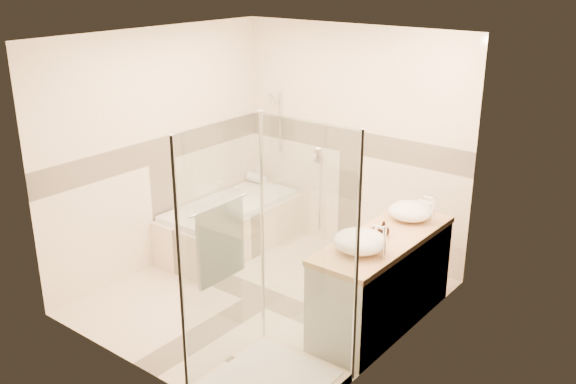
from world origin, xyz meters
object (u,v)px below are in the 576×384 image
Objects in this scene: vessel_sink_far at (360,241)px; shower_enclosure at (265,322)px; amenity_bottle_a at (374,235)px; bathtub at (231,223)px; vanity at (382,281)px; vessel_sink_near at (410,211)px; amenity_bottle_b at (384,229)px.

shower_enclosure is at bearing -106.95° from vessel_sink_far.
bathtub is at bearing 166.57° from amenity_bottle_a.
vessel_sink_near is (-0.02, 0.50, 0.51)m from vanity.
bathtub is 2.24m from amenity_bottle_b.
amenity_bottle_b is at bearing -90.00° from vessel_sink_near.
vessel_sink_far is at bearing -90.00° from amenity_bottle_b.
bathtub is 2.34m from vessel_sink_far.
vanity is 1.31m from shower_enclosure.
vanity is 0.64m from vessel_sink_far.
vanity is 3.96× the size of vessel_sink_near.
vessel_sink_near is at bearing 90.00° from amenity_bottle_b.
vessel_sink_near is 0.92× the size of vessel_sink_far.
shower_enclosure is 4.58× the size of vessel_sink_far.
vessel_sink_far is (0.27, 0.89, 0.43)m from shower_enclosure.
shower_enclosure is 1.84m from vessel_sink_near.
amenity_bottle_a is 0.17m from amenity_bottle_b.
amenity_bottle_a is (0.00, -0.66, -0.01)m from vessel_sink_near.
shower_enclosure is (1.86, -1.62, 0.20)m from bathtub.
vessel_sink_far reaches higher than amenity_bottle_a.
vessel_sink_near is at bearing 92.30° from vanity.
shower_enclosure reaches higher than bathtub.
amenity_bottle_a reaches higher than vanity.
amenity_bottle_a is at bearing 76.22° from shower_enclosure.
shower_enclosure is 14.26× the size of amenity_bottle_a.
vessel_sink_far reaches higher than vanity.
vanity is at bearing -9.25° from bathtub.
shower_enclosure is at bearing -103.78° from amenity_bottle_a.
amenity_bottle_b is at bearing 77.96° from shower_enclosure.
shower_enclosure is at bearing -102.04° from amenity_bottle_b.
amenity_bottle_a is (0.27, 1.11, 0.42)m from shower_enclosure.
vessel_sink_near reaches higher than amenity_bottle_a.
bathtub is 4.15× the size of vessel_sink_near.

